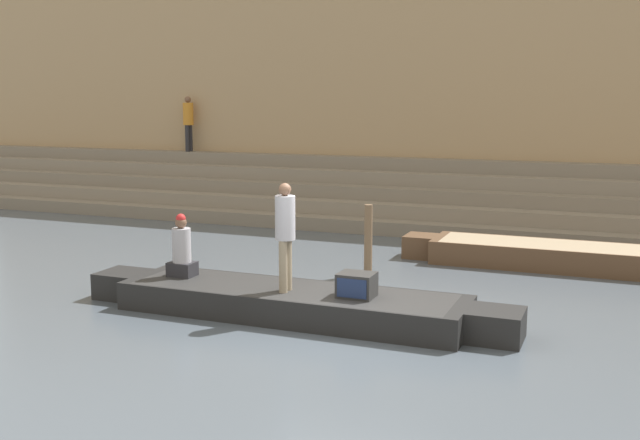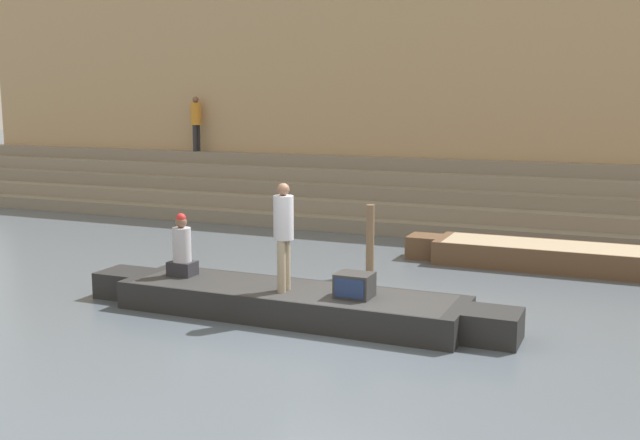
{
  "view_description": "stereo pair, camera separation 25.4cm",
  "coord_description": "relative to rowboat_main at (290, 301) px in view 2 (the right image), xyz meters",
  "views": [
    {
      "loc": [
        3.61,
        -9.79,
        3.35
      ],
      "look_at": [
        -1.03,
        1.67,
        1.34
      ],
      "focal_mm": 42.0,
      "sensor_mm": 36.0,
      "label": 1
    },
    {
      "loc": [
        3.85,
        -9.7,
        3.35
      ],
      "look_at": [
        -1.03,
        1.67,
        1.34
      ],
      "focal_mm": 42.0,
      "sensor_mm": 36.0,
      "label": 2
    }
  ],
  "objects": [
    {
      "name": "person_standing",
      "position": [
        -0.02,
        -0.16,
        1.17
      ],
      "size": [
        0.31,
        0.31,
        1.66
      ],
      "rotation": [
        0.0,
        0.0,
        -0.06
      ],
      "color": "gray",
      "rests_on": "rowboat_main"
    },
    {
      "name": "ghat_steps",
      "position": [
        1.03,
        8.95,
        0.4
      ],
      "size": [
        36.0,
        2.9,
        1.73
      ],
      "color": "gray",
      "rests_on": "ground"
    },
    {
      "name": "tv_set",
      "position": [
        1.1,
        -0.07,
        0.39
      ],
      "size": [
        0.53,
        0.46,
        0.36
      ],
      "rotation": [
        0.0,
        0.0,
        -0.02
      ],
      "color": "#2D2D2D",
      "rests_on": "rowboat_main"
    },
    {
      "name": "mooring_post",
      "position": [
        0.23,
        3.1,
        0.45
      ],
      "size": [
        0.16,
        0.16,
        1.37
      ],
      "primitive_type": "cylinder",
      "color": "brown",
      "rests_on": "ground"
    },
    {
      "name": "rowboat_main",
      "position": [
        0.0,
        0.0,
        0.0
      ],
      "size": [
        7.04,
        1.52,
        0.44
      ],
      "rotation": [
        0.0,
        0.0,
        -0.02
      ],
      "color": "black",
      "rests_on": "ground"
    },
    {
      "name": "person_on_steps",
      "position": [
        -7.82,
        9.72,
        2.47
      ],
      "size": [
        0.32,
        0.32,
        1.69
      ],
      "rotation": [
        0.0,
        0.0,
        5.71
      ],
      "color": "#28282D",
      "rests_on": "ghat_steps"
    },
    {
      "name": "person_rowing",
      "position": [
        -2.02,
        0.1,
        0.63
      ],
      "size": [
        0.43,
        0.34,
        1.05
      ],
      "rotation": [
        0.0,
        0.0,
        -0.07
      ],
      "color": "#28282D",
      "rests_on": "rowboat_main"
    },
    {
      "name": "moored_boat_shore",
      "position": [
        3.38,
        5.09,
        0.02
      ],
      "size": [
        5.9,
        1.33,
        0.48
      ],
      "rotation": [
        0.0,
        0.0,
        0.03
      ],
      "color": "brown",
      "rests_on": "ground"
    },
    {
      "name": "ground_plane",
      "position": [
        1.03,
        -0.47,
        -0.24
      ],
      "size": [
        120.0,
        120.0,
        0.0
      ],
      "primitive_type": "plane",
      "color": "#4C5660"
    },
    {
      "name": "back_wall",
      "position": [
        1.03,
        10.61,
        3.21
      ],
      "size": [
        34.2,
        1.28,
        6.94
      ],
      "color": "tan",
      "rests_on": "ground"
    }
  ]
}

